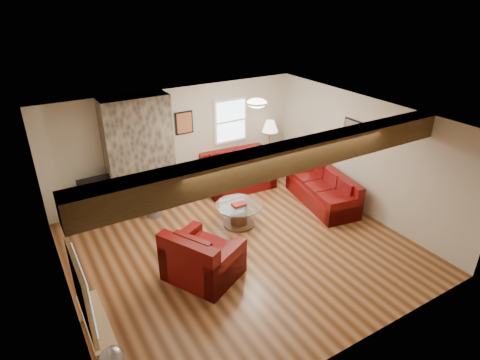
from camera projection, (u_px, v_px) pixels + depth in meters
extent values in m
plane|color=#5C3218|center=(241.00, 248.00, 7.60)|extent=(8.00, 8.00, 0.00)
plane|color=white|center=(241.00, 121.00, 6.50)|extent=(8.00, 8.00, 0.00)
plane|color=beige|center=(179.00, 142.00, 9.17)|extent=(8.00, 0.00, 8.00)
plane|color=beige|center=(355.00, 278.00, 4.93)|extent=(8.00, 0.00, 8.00)
plane|color=beige|center=(59.00, 240.00, 5.67)|extent=(0.00, 7.50, 7.50)
plane|color=beige|center=(362.00, 156.00, 8.44)|extent=(0.00, 7.50, 7.50)
cube|color=#352110|center=(286.00, 158.00, 5.62)|extent=(6.00, 0.36, 0.38)
cube|color=#3B342D|center=(140.00, 154.00, 8.52)|extent=(1.40, 0.50, 2.50)
cube|color=black|center=(148.00, 192.00, 8.68)|extent=(0.70, 0.06, 0.90)
cube|color=#3B342D|center=(150.00, 210.00, 8.82)|extent=(1.00, 0.25, 0.08)
cylinder|color=#472A16|center=(239.00, 224.00, 8.33)|extent=(0.64, 0.64, 0.04)
cylinder|color=#472A16|center=(239.00, 216.00, 8.25)|extent=(0.34, 0.34, 0.43)
cylinder|color=silver|center=(239.00, 205.00, 8.14)|extent=(0.97, 0.97, 0.02)
cube|color=maroon|center=(239.00, 204.00, 8.13)|extent=(0.27, 0.19, 0.03)
cube|color=black|center=(101.00, 206.00, 8.53)|extent=(1.04, 0.42, 0.52)
imported|color=black|center=(97.00, 185.00, 8.32)|extent=(0.82, 0.11, 0.47)
cylinder|color=tan|center=(268.00, 176.00, 10.40)|extent=(0.27, 0.27, 0.03)
cylinder|color=tan|center=(269.00, 153.00, 10.11)|extent=(0.03, 0.03, 1.36)
cone|color=beige|center=(270.00, 126.00, 9.80)|extent=(0.39, 0.39, 0.27)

